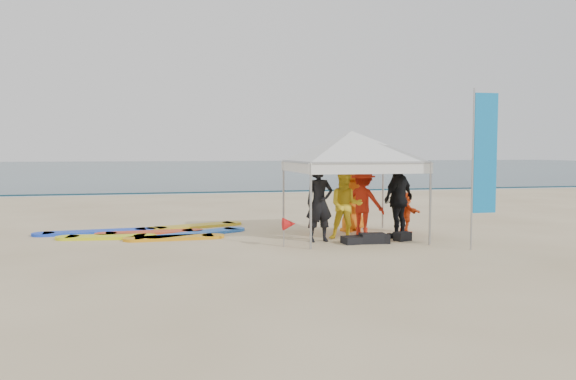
{
  "coord_description": "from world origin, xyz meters",
  "views": [
    {
      "loc": [
        -2.41,
        -9.63,
        2.08
      ],
      "look_at": [
        0.32,
        2.6,
        1.2
      ],
      "focal_mm": 35.0,
      "sensor_mm": 36.0,
      "label": 1
    }
  ],
  "objects_px": {
    "person_black_b": "(398,199)",
    "person_black_a": "(319,203)",
    "canopy_tent": "(352,132)",
    "surfboard_spread": "(154,233)",
    "person_orange_a": "(363,201)",
    "person_seated": "(406,212)",
    "marker_pennant": "(289,224)",
    "person_yellow": "(346,205)",
    "feather_flag": "(484,155)",
    "person_orange_b": "(352,197)"
  },
  "relations": [
    {
      "from": "person_black_b",
      "to": "person_black_a",
      "type": "bearing_deg",
      "value": -31.9
    },
    {
      "from": "person_black_a",
      "to": "canopy_tent",
      "type": "distance_m",
      "value": 1.93
    },
    {
      "from": "surfboard_spread",
      "to": "person_orange_a",
      "type": "bearing_deg",
      "value": -13.0
    },
    {
      "from": "person_orange_a",
      "to": "person_seated",
      "type": "bearing_deg",
      "value": -132.07
    },
    {
      "from": "person_seated",
      "to": "marker_pennant",
      "type": "bearing_deg",
      "value": 107.81
    },
    {
      "from": "canopy_tent",
      "to": "surfboard_spread",
      "type": "xyz_separation_m",
      "value": [
        -4.64,
        1.56,
        -2.5
      ]
    },
    {
      "from": "person_yellow",
      "to": "canopy_tent",
      "type": "bearing_deg",
      "value": 65.83
    },
    {
      "from": "person_seated",
      "to": "marker_pennant",
      "type": "height_order",
      "value": "person_seated"
    },
    {
      "from": "person_black_a",
      "to": "marker_pennant",
      "type": "distance_m",
      "value": 1.06
    },
    {
      "from": "person_black_a",
      "to": "marker_pennant",
      "type": "height_order",
      "value": "person_black_a"
    },
    {
      "from": "feather_flag",
      "to": "marker_pennant",
      "type": "distance_m",
      "value": 4.35
    },
    {
      "from": "person_black_a",
      "to": "person_orange_b",
      "type": "height_order",
      "value": "person_black_a"
    },
    {
      "from": "person_orange_b",
      "to": "canopy_tent",
      "type": "height_order",
      "value": "canopy_tent"
    },
    {
      "from": "person_orange_a",
      "to": "feather_flag",
      "type": "relative_size",
      "value": 0.49
    },
    {
      "from": "person_yellow",
      "to": "canopy_tent",
      "type": "distance_m",
      "value": 1.77
    },
    {
      "from": "person_orange_a",
      "to": "person_seated",
      "type": "xyz_separation_m",
      "value": [
        1.21,
        0.14,
        -0.31
      ]
    },
    {
      "from": "person_black_b",
      "to": "person_yellow",
      "type": "bearing_deg",
      "value": -36.9
    },
    {
      "from": "person_black_b",
      "to": "person_seated",
      "type": "bearing_deg",
      "value": -158.65
    },
    {
      "from": "person_black_b",
      "to": "feather_flag",
      "type": "height_order",
      "value": "feather_flag"
    },
    {
      "from": "person_orange_a",
      "to": "canopy_tent",
      "type": "bearing_deg",
      "value": 82.55
    },
    {
      "from": "person_black_a",
      "to": "person_orange_a",
      "type": "xyz_separation_m",
      "value": [
        1.36,
        0.81,
        -0.06
      ]
    },
    {
      "from": "marker_pennant",
      "to": "surfboard_spread",
      "type": "height_order",
      "value": "marker_pennant"
    },
    {
      "from": "person_orange_a",
      "to": "marker_pennant",
      "type": "height_order",
      "value": "person_orange_a"
    },
    {
      "from": "person_seated",
      "to": "canopy_tent",
      "type": "distance_m",
      "value": 2.66
    },
    {
      "from": "canopy_tent",
      "to": "surfboard_spread",
      "type": "distance_m",
      "value": 5.49
    },
    {
      "from": "person_black_a",
      "to": "person_black_b",
      "type": "height_order",
      "value": "person_black_b"
    },
    {
      "from": "person_black_a",
      "to": "person_seated",
      "type": "bearing_deg",
      "value": 14.36
    },
    {
      "from": "person_orange_b",
      "to": "surfboard_spread",
      "type": "bearing_deg",
      "value": -36.29
    },
    {
      "from": "person_black_a",
      "to": "person_orange_b",
      "type": "xyz_separation_m",
      "value": [
        1.28,
        1.41,
        -0.0
      ]
    },
    {
      "from": "person_black_a",
      "to": "person_black_b",
      "type": "distance_m",
      "value": 1.98
    },
    {
      "from": "person_orange_a",
      "to": "person_orange_b",
      "type": "height_order",
      "value": "person_orange_b"
    },
    {
      "from": "person_yellow",
      "to": "person_black_b",
      "type": "height_order",
      "value": "person_black_b"
    },
    {
      "from": "feather_flag",
      "to": "person_black_b",
      "type": "bearing_deg",
      "value": 121.87
    },
    {
      "from": "feather_flag",
      "to": "surfboard_spread",
      "type": "xyz_separation_m",
      "value": [
        -6.81,
        3.69,
        -1.95
      ]
    },
    {
      "from": "person_yellow",
      "to": "canopy_tent",
      "type": "relative_size",
      "value": 0.42
    },
    {
      "from": "canopy_tent",
      "to": "surfboard_spread",
      "type": "height_order",
      "value": "canopy_tent"
    },
    {
      "from": "marker_pennant",
      "to": "person_black_a",
      "type": "bearing_deg",
      "value": 32.93
    },
    {
      "from": "marker_pennant",
      "to": "surfboard_spread",
      "type": "relative_size",
      "value": 0.13
    },
    {
      "from": "person_orange_a",
      "to": "feather_flag",
      "type": "height_order",
      "value": "feather_flag"
    },
    {
      "from": "feather_flag",
      "to": "marker_pennant",
      "type": "bearing_deg",
      "value": 163.41
    },
    {
      "from": "feather_flag",
      "to": "marker_pennant",
      "type": "height_order",
      "value": "feather_flag"
    },
    {
      "from": "person_orange_b",
      "to": "feather_flag",
      "type": "height_order",
      "value": "feather_flag"
    },
    {
      "from": "person_black_b",
      "to": "surfboard_spread",
      "type": "xyz_separation_m",
      "value": [
        -5.7,
        1.9,
        -0.9
      ]
    },
    {
      "from": "person_orange_b",
      "to": "person_black_a",
      "type": "bearing_deg",
      "value": 18.1
    },
    {
      "from": "person_black_a",
      "to": "surfboard_spread",
      "type": "xyz_separation_m",
      "value": [
        -3.73,
        1.99,
        -0.85
      ]
    },
    {
      "from": "person_yellow",
      "to": "person_seated",
      "type": "relative_size",
      "value": 1.55
    },
    {
      "from": "feather_flag",
      "to": "surfboard_spread",
      "type": "height_order",
      "value": "feather_flag"
    },
    {
      "from": "person_seated",
      "to": "canopy_tent",
      "type": "bearing_deg",
      "value": 101.84
    },
    {
      "from": "person_yellow",
      "to": "person_black_b",
      "type": "xyz_separation_m",
      "value": [
        1.3,
        -0.06,
        0.13
      ]
    },
    {
      "from": "feather_flag",
      "to": "marker_pennant",
      "type": "xyz_separation_m",
      "value": [
        -3.92,
        1.17,
        -1.49
      ]
    }
  ]
}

